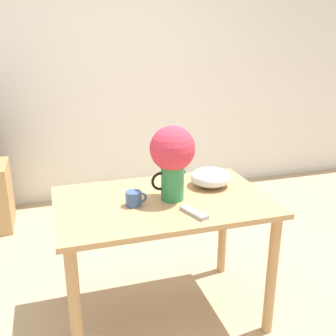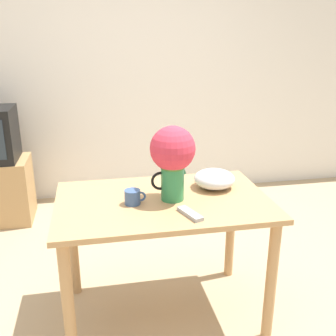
# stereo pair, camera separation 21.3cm
# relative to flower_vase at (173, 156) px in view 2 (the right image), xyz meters

# --- Properties ---
(ground_plane) EXTENTS (12.00, 12.00, 0.00)m
(ground_plane) POSITION_rel_flower_vase_xyz_m (-0.12, 0.00, -1.02)
(ground_plane) COLOR tan
(wall_back) EXTENTS (8.00, 0.05, 2.60)m
(wall_back) POSITION_rel_flower_vase_xyz_m (-0.12, 2.05, 0.28)
(wall_back) COLOR silver
(wall_back) RESTS_ON ground_plane
(table) EXTENTS (1.19, 0.76, 0.77)m
(table) POSITION_rel_flower_vase_xyz_m (-0.05, 0.01, -0.38)
(table) COLOR tan
(table) RESTS_ON ground_plane
(flower_vase) EXTENTS (0.25, 0.25, 0.42)m
(flower_vase) POSITION_rel_flower_vase_xyz_m (0.00, 0.00, 0.00)
(flower_vase) COLOR #2D844C
(flower_vase) RESTS_ON table
(coffee_mug) EXTENTS (0.12, 0.09, 0.08)m
(coffee_mug) POSITION_rel_flower_vase_xyz_m (-0.22, -0.02, -0.22)
(coffee_mug) COLOR #385689
(coffee_mug) RESTS_ON table
(white_bowl) EXTENTS (0.25, 0.25, 0.11)m
(white_bowl) POSITION_rel_flower_vase_xyz_m (0.28, 0.13, -0.20)
(white_bowl) COLOR silver
(white_bowl) RESTS_ON table
(remote_control) EXTENTS (0.11, 0.18, 0.02)m
(remote_control) POSITION_rel_flower_vase_xyz_m (0.05, -0.22, -0.25)
(remote_control) COLOR #999999
(remote_control) RESTS_ON table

